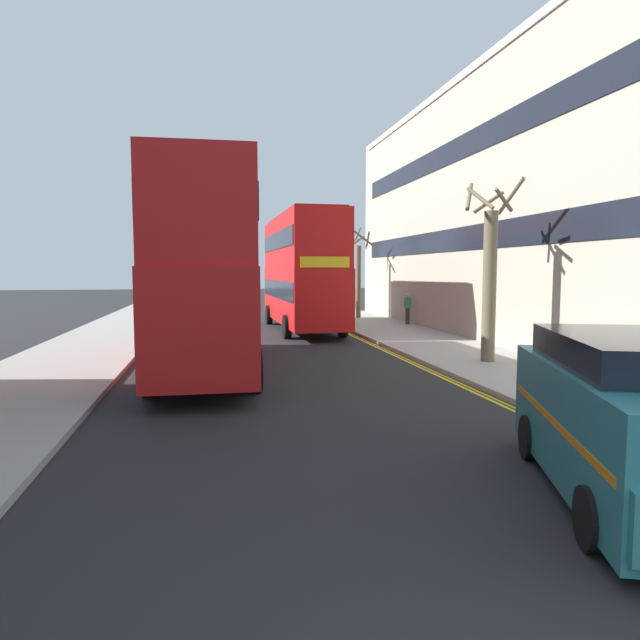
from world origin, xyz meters
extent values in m
cube|color=#9E9991|center=(6.50, 16.00, 0.07)|extent=(4.00, 80.00, 0.14)
cube|color=#9E9991|center=(-6.50, 16.00, 0.07)|extent=(4.00, 80.00, 0.14)
cube|color=yellow|center=(4.40, 14.00, 0.00)|extent=(0.10, 56.00, 0.01)
cube|color=yellow|center=(4.24, 14.00, 0.00)|extent=(0.10, 56.00, 0.01)
cube|color=red|center=(-2.15, 15.08, 1.74)|extent=(2.71, 10.85, 2.60)
cube|color=red|center=(-2.15, 15.08, 4.29)|extent=(2.65, 10.63, 2.50)
cube|color=black|center=(-2.15, 15.08, 2.04)|extent=(2.73, 10.41, 0.84)
cube|color=black|center=(-2.15, 15.08, 4.39)|extent=(2.71, 10.20, 0.80)
cube|color=yellow|center=(-2.04, 20.46, 3.29)|extent=(2.00, 0.10, 0.44)
cube|color=maroon|center=(-2.15, 15.08, 5.59)|extent=(2.44, 9.76, 0.10)
cylinder|color=black|center=(-3.33, 18.45, 0.52)|extent=(0.32, 1.05, 1.04)
cylinder|color=black|center=(-0.83, 18.41, 0.52)|extent=(0.32, 1.05, 1.04)
cylinder|color=black|center=(-3.46, 11.76, 0.52)|extent=(0.32, 1.05, 1.04)
cylinder|color=black|center=(-0.96, 11.71, 0.52)|extent=(0.32, 1.05, 1.04)
cube|color=red|center=(2.41, 25.52, 1.74)|extent=(2.66, 10.84, 2.60)
cube|color=red|center=(2.41, 25.52, 4.29)|extent=(2.61, 10.62, 2.50)
cube|color=black|center=(2.41, 25.52, 2.04)|extent=(2.69, 10.41, 0.84)
cube|color=black|center=(2.41, 25.52, 4.39)|extent=(2.67, 10.19, 0.80)
cube|color=yellow|center=(2.49, 20.14, 3.29)|extent=(2.00, 0.09, 0.44)
cube|color=maroon|center=(2.41, 25.52, 5.59)|extent=(2.40, 9.75, 0.10)
cylinder|color=black|center=(3.71, 22.19, 0.52)|extent=(0.32, 1.04, 1.04)
cylinder|color=black|center=(1.21, 22.16, 0.52)|extent=(0.32, 1.04, 1.04)
cylinder|color=black|center=(3.61, 28.89, 0.52)|extent=(0.32, 1.04, 1.04)
cylinder|color=black|center=(1.11, 28.85, 0.52)|extent=(0.32, 1.04, 1.04)
cube|color=teal|center=(3.26, 4.37, 0.94)|extent=(3.35, 5.06, 1.50)
cube|color=black|center=(3.31, 4.51, 1.74)|extent=(2.63, 3.45, 0.76)
cube|color=orange|center=(3.26, 4.37, 0.99)|extent=(3.25, 4.72, 0.10)
cylinder|color=black|center=(1.93, 3.30, 0.34)|extent=(0.43, 0.71, 0.68)
cylinder|color=black|center=(2.90, 6.04, 0.34)|extent=(0.43, 0.71, 0.68)
cylinder|color=#2D2D38|center=(8.12, 25.98, 0.56)|extent=(0.22, 0.22, 0.85)
cube|color=#338C4C|center=(8.12, 25.98, 1.27)|extent=(0.34, 0.22, 0.56)
sphere|color=tan|center=(8.12, 25.98, 1.66)|extent=(0.20, 0.20, 0.20)
cylinder|color=#6B6047|center=(6.64, 30.50, 2.28)|extent=(0.32, 0.32, 4.29)
cylinder|color=#6B6047|center=(7.19, 30.41, 4.81)|extent=(0.30, 1.17, 0.86)
cylinder|color=#6B6047|center=(6.68, 30.92, 4.72)|extent=(0.91, 0.21, 0.68)
cylinder|color=#6B6047|center=(5.93, 30.35, 4.93)|extent=(0.41, 1.49, 1.10)
cylinder|color=#6B6047|center=(6.67, 29.83, 4.89)|extent=(1.39, 0.19, 1.02)
cylinder|color=#6B6047|center=(6.44, 14.12, 2.45)|extent=(0.42, 0.42, 4.63)
cylinder|color=#6B6047|center=(7.09, 14.16, 5.22)|extent=(0.19, 1.35, 0.99)
cylinder|color=#6B6047|center=(6.56, 14.55, 5.08)|extent=(0.94, 0.37, 0.71)
cylinder|color=#6B6047|center=(5.86, 14.46, 5.23)|extent=(0.80, 1.24, 1.01)
cylinder|color=#6B6047|center=(5.97, 13.95, 5.12)|extent=(0.49, 1.02, 0.79)
cylinder|color=#6B6047|center=(6.63, 13.75, 5.06)|extent=(0.85, 0.51, 0.67)
cylinder|color=#6B6047|center=(7.42, 36.25, 2.54)|extent=(0.42, 0.42, 4.80)
cylinder|color=#6B6047|center=(8.11, 36.29, 5.42)|extent=(0.20, 1.43, 1.04)
cylinder|color=#6B6047|center=(7.18, 36.92, 5.44)|extent=(1.41, 0.62, 1.07)
cylinder|color=#6B6047|center=(7.09, 35.62, 5.44)|extent=(1.36, 0.79, 1.08)
cube|color=#B2A893|center=(13.50, 21.61, 5.65)|extent=(10.00, 28.00, 11.31)
cube|color=black|center=(8.48, 21.61, 8.14)|extent=(0.04, 24.64, 1.00)
cube|color=black|center=(8.48, 21.61, 4.30)|extent=(0.04, 24.64, 1.00)
cube|color=silver|center=(8.48, 21.61, 11.06)|extent=(0.12, 26.60, 0.24)
camera|label=1|loc=(-1.98, -1.70, 2.95)|focal=31.22mm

